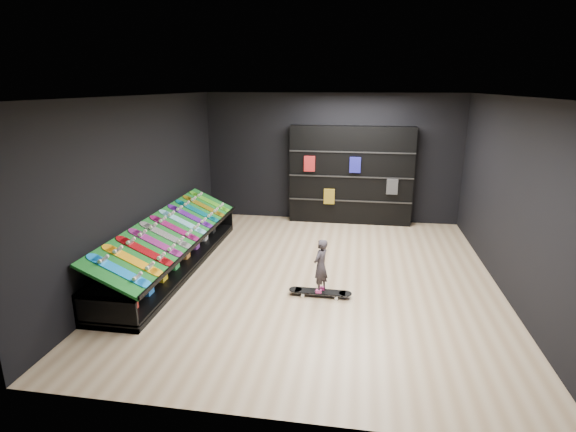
# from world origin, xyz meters

# --- Properties ---
(floor) EXTENTS (6.00, 7.00, 0.01)m
(floor) POSITION_xyz_m (0.00, 0.00, 0.00)
(floor) COLOR tan
(floor) RESTS_ON ground
(ceiling) EXTENTS (6.00, 7.00, 0.01)m
(ceiling) POSITION_xyz_m (0.00, 0.00, 3.00)
(ceiling) COLOR white
(ceiling) RESTS_ON ground
(wall_back) EXTENTS (6.00, 0.02, 3.00)m
(wall_back) POSITION_xyz_m (0.00, 3.50, 1.50)
(wall_back) COLOR black
(wall_back) RESTS_ON ground
(wall_front) EXTENTS (6.00, 0.02, 3.00)m
(wall_front) POSITION_xyz_m (0.00, -3.50, 1.50)
(wall_front) COLOR black
(wall_front) RESTS_ON ground
(wall_left) EXTENTS (0.02, 7.00, 3.00)m
(wall_left) POSITION_xyz_m (-3.00, 0.00, 1.50)
(wall_left) COLOR black
(wall_left) RESTS_ON ground
(wall_right) EXTENTS (0.02, 7.00, 3.00)m
(wall_right) POSITION_xyz_m (3.00, 0.00, 1.50)
(wall_right) COLOR black
(wall_right) RESTS_ON ground
(display_rack) EXTENTS (0.90, 4.50, 0.50)m
(display_rack) POSITION_xyz_m (-2.55, 0.00, 0.25)
(display_rack) COLOR black
(display_rack) RESTS_ON ground
(turf_ramp) EXTENTS (0.92, 4.50, 0.46)m
(turf_ramp) POSITION_xyz_m (-2.50, 0.00, 0.71)
(turf_ramp) COLOR #0D5417
(turf_ramp) RESTS_ON display_rack
(back_shelving) EXTENTS (2.84, 0.33, 2.27)m
(back_shelving) POSITION_xyz_m (0.48, 3.32, 1.14)
(back_shelving) COLOR black
(back_shelving) RESTS_ON ground
(floor_skateboard) EXTENTS (0.98, 0.24, 0.09)m
(floor_skateboard) POSITION_xyz_m (0.16, -0.74, 0.05)
(floor_skateboard) COLOR black
(floor_skateboard) RESTS_ON ground
(child) EXTENTS (0.21, 0.23, 0.51)m
(child) POSITION_xyz_m (0.16, -0.74, 0.34)
(child) COLOR black
(child) RESTS_ON floor_skateboard
(display_board_0) EXTENTS (0.93, 0.22, 0.50)m
(display_board_0) POSITION_xyz_m (-2.49, -1.90, 0.74)
(display_board_0) COLOR blue
(display_board_0) RESTS_ON turf_ramp
(display_board_1) EXTENTS (0.93, 0.22, 0.50)m
(display_board_1) POSITION_xyz_m (-2.49, -1.52, 0.74)
(display_board_1) COLOR orange
(display_board_1) RESTS_ON turf_ramp
(display_board_2) EXTENTS (0.93, 0.22, 0.50)m
(display_board_2) POSITION_xyz_m (-2.49, -1.14, 0.74)
(display_board_2) COLOR red
(display_board_2) RESTS_ON turf_ramp
(display_board_3) EXTENTS (0.93, 0.22, 0.50)m
(display_board_3) POSITION_xyz_m (-2.49, -0.76, 0.74)
(display_board_3) COLOR #2626BF
(display_board_3) RESTS_ON turf_ramp
(display_board_4) EXTENTS (0.93, 0.22, 0.50)m
(display_board_4) POSITION_xyz_m (-2.49, -0.38, 0.74)
(display_board_4) COLOR black
(display_board_4) RESTS_ON turf_ramp
(display_board_5) EXTENTS (0.93, 0.22, 0.50)m
(display_board_5) POSITION_xyz_m (-2.49, 0.00, 0.74)
(display_board_5) COLOR #E5198C
(display_board_5) RESTS_ON turf_ramp
(display_board_6) EXTENTS (0.93, 0.22, 0.50)m
(display_board_6) POSITION_xyz_m (-2.49, 0.38, 0.74)
(display_board_6) COLOR #0CB2E5
(display_board_6) RESTS_ON turf_ramp
(display_board_7) EXTENTS (0.93, 0.22, 0.50)m
(display_board_7) POSITION_xyz_m (-2.49, 0.76, 0.74)
(display_board_7) COLOR purple
(display_board_7) RESTS_ON turf_ramp
(display_board_8) EXTENTS (0.93, 0.22, 0.50)m
(display_board_8) POSITION_xyz_m (-2.49, 1.14, 0.74)
(display_board_8) COLOR #0C8C99
(display_board_8) RESTS_ON turf_ramp
(display_board_9) EXTENTS (0.93, 0.22, 0.50)m
(display_board_9) POSITION_xyz_m (-2.49, 1.52, 0.74)
(display_board_9) COLOR yellow
(display_board_9) RESTS_ON turf_ramp
(display_board_10) EXTENTS (0.93, 0.22, 0.50)m
(display_board_10) POSITION_xyz_m (-2.49, 1.90, 0.74)
(display_board_10) COLOR green
(display_board_10) RESTS_ON turf_ramp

